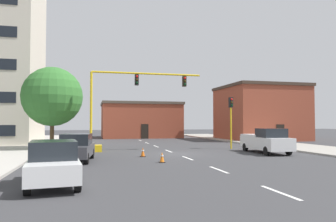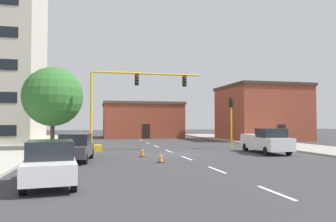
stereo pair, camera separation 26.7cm
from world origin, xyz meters
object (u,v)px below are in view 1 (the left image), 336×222
(tree_left_near, at_px, (52,97))
(pickup_truck_white, at_px, (266,141))
(sedan_white_mid_left, at_px, (53,162))
(traffic_cone_roadside_b, at_px, (143,152))
(traffic_light_pole_right, at_px, (231,111))
(traffic_cone_roadside_a, at_px, (162,157))
(traffic_signal_gantry, at_px, (108,124))
(sedan_dark_gray_near_left, at_px, (76,147))

(tree_left_near, relative_size, pickup_truck_white, 1.35)
(sedan_white_mid_left, xyz_separation_m, traffic_cone_roadside_b, (5.04, 9.35, -0.55))
(traffic_cone_roadside_b, bearing_deg, tree_left_near, 133.49)
(sedan_white_mid_left, bearing_deg, tree_left_near, 96.75)
(sedan_white_mid_left, bearing_deg, traffic_cone_roadside_b, 61.69)
(tree_left_near, bearing_deg, sedan_white_mid_left, -83.25)
(traffic_light_pole_right, xyz_separation_m, pickup_truck_white, (0.96, -4.45, -2.55))
(traffic_cone_roadside_a, height_order, traffic_cone_roadside_b, traffic_cone_roadside_b)
(pickup_truck_white, bearing_deg, traffic_light_pole_right, 102.12)
(traffic_light_pole_right, distance_m, pickup_truck_white, 5.22)
(sedan_white_mid_left, height_order, traffic_cone_roadside_b, sedan_white_mid_left)
(traffic_signal_gantry, xyz_separation_m, traffic_cone_roadside_b, (2.20, -4.88, -1.99))
(tree_left_near, distance_m, sedan_dark_gray_near_left, 10.18)
(traffic_signal_gantry, height_order, sedan_white_mid_left, traffic_signal_gantry)
(traffic_signal_gantry, relative_size, tree_left_near, 1.42)
(traffic_cone_roadside_a, distance_m, traffic_cone_roadside_b, 3.57)
(traffic_light_pole_right, bearing_deg, tree_left_near, 170.71)
(sedan_white_mid_left, xyz_separation_m, traffic_cone_roadside_a, (5.67, 5.84, -0.57))
(sedan_dark_gray_near_left, xyz_separation_m, traffic_cone_roadside_a, (5.14, -1.84, -0.57))
(pickup_truck_white, relative_size, sedan_white_mid_left, 1.17)
(traffic_cone_roadside_a, xyz_separation_m, traffic_cone_roadside_b, (-0.63, 3.51, 0.02))
(sedan_white_mid_left, distance_m, traffic_cone_roadside_a, 8.16)
(sedan_dark_gray_near_left, xyz_separation_m, sedan_white_mid_left, (-0.53, -7.69, 0.00))
(sedan_dark_gray_near_left, height_order, traffic_cone_roadside_a, sedan_dark_gray_near_left)
(traffic_signal_gantry, height_order, traffic_light_pole_right, traffic_signal_gantry)
(pickup_truck_white, distance_m, sedan_white_mid_left, 17.89)
(traffic_cone_roadside_a, bearing_deg, traffic_signal_gantry, 108.66)
(traffic_light_pole_right, height_order, tree_left_near, tree_left_near)
(traffic_signal_gantry, xyz_separation_m, traffic_cone_roadside_a, (2.83, -8.39, -2.01))
(sedan_white_mid_left, bearing_deg, pickup_truck_white, 32.75)
(tree_left_near, relative_size, traffic_cone_roadside_a, 11.42)
(sedan_white_mid_left, relative_size, traffic_cone_roadside_b, 6.80)
(traffic_signal_gantry, bearing_deg, traffic_cone_roadside_b, -65.71)
(sedan_dark_gray_near_left, xyz_separation_m, traffic_cone_roadside_b, (4.51, 1.67, -0.55))
(tree_left_near, height_order, sedan_dark_gray_near_left, tree_left_near)
(traffic_light_pole_right, distance_m, tree_left_near, 16.33)
(tree_left_near, relative_size, sedan_dark_gray_near_left, 1.59)
(pickup_truck_white, bearing_deg, traffic_cone_roadside_a, -157.76)
(traffic_signal_gantry, xyz_separation_m, sedan_white_mid_left, (-2.83, -14.24, -1.44))
(pickup_truck_white, height_order, traffic_cone_roadside_b, pickup_truck_white)
(pickup_truck_white, bearing_deg, sedan_dark_gray_near_left, -172.19)
(traffic_signal_gantry, bearing_deg, pickup_truck_white, -20.47)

